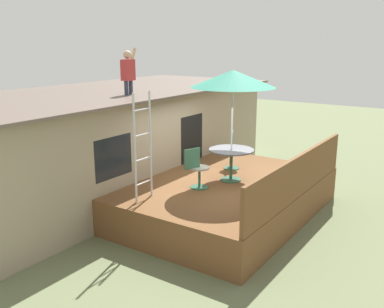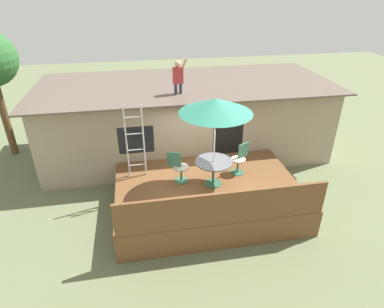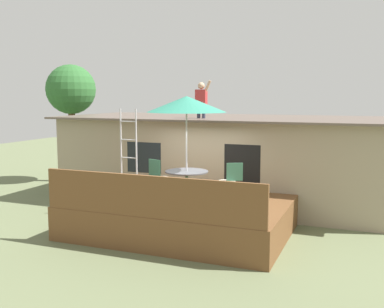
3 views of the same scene
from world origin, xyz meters
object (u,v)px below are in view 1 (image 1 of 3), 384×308
at_px(patio_umbrella, 233,79).
at_px(patio_chair_left, 197,168).
at_px(step_ladder, 143,147).
at_px(person_figure, 128,69).
at_px(patio_chair_right, 232,150).
at_px(patio_table, 231,156).

xyz_separation_m(patio_umbrella, patio_chair_left, (-0.93, 0.34, -1.89)).
xyz_separation_m(step_ladder, patio_chair_left, (1.15, -0.53, -0.64)).
distance_m(step_ladder, person_figure, 2.66).
relative_size(patio_chair_left, patio_chair_right, 1.00).
bearing_deg(step_ladder, patio_chair_right, -7.09).
bearing_deg(patio_chair_right, step_ladder, -35.08).
bearing_deg(patio_table, person_figure, 102.71).
bearing_deg(patio_umbrella, patio_table, -9.46).
relative_size(patio_table, step_ladder, 0.47).
relative_size(step_ladder, patio_chair_left, 2.39).
bearing_deg(step_ladder, patio_table, -22.66).
height_order(patio_table, step_ladder, step_ladder).
height_order(patio_umbrella, patio_chair_left, patio_umbrella).
bearing_deg(patio_chair_left, person_figure, 100.87).
relative_size(patio_umbrella, patio_chair_left, 2.76).
bearing_deg(patio_chair_right, person_figure, -81.86).
xyz_separation_m(person_figure, patio_chair_right, (1.51, -2.07, -2.04)).
height_order(patio_table, patio_umbrella, patio_umbrella).
xyz_separation_m(patio_table, patio_umbrella, (-0.00, 0.00, 1.76)).
xyz_separation_m(person_figure, patio_chair_left, (-0.35, -2.22, -2.04)).
bearing_deg(person_figure, step_ladder, -131.70).
bearing_deg(person_figure, patio_chair_right, -53.87).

